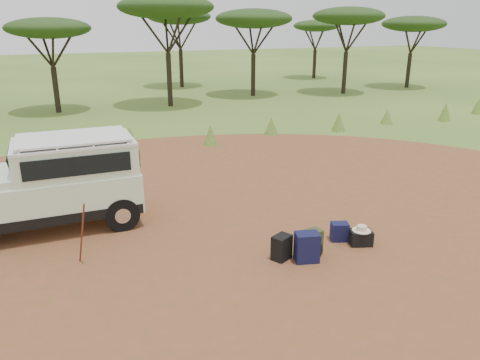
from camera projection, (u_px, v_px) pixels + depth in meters
name	position (u px, v px, depth m)	size (l,w,h in m)	color
ground	(214.00, 251.00, 9.77)	(140.00, 140.00, 0.00)	#456925
dirt_clearing	(214.00, 251.00, 9.77)	(23.00, 23.00, 0.01)	brown
grass_fringe	(134.00, 141.00, 17.22)	(36.60, 1.60, 0.90)	#456925
acacia_treeline	(99.00, 16.00, 25.70)	(46.70, 13.20, 6.26)	black
safari_vehicle	(50.00, 186.00, 10.58)	(4.42, 1.81, 2.12)	silver
walking_staff	(82.00, 234.00, 9.01)	(0.03, 0.03, 1.41)	brown
backpack_black	(282.00, 248.00, 9.36)	(0.38, 0.28, 0.52)	black
backpack_navy	(307.00, 247.00, 9.27)	(0.46, 0.33, 0.61)	#13163E
backpack_olive	(312.00, 242.00, 9.58)	(0.38, 0.27, 0.53)	#39431F
duffel_navy	(339.00, 232.00, 10.19)	(0.36, 0.27, 0.41)	#13163E
hard_case	(361.00, 238.00, 10.00)	(0.46, 0.33, 0.33)	black
stuff_sack	(311.00, 250.00, 9.46)	(0.34, 0.34, 0.34)	black
safari_hat	(362.00, 229.00, 9.93)	(0.40, 0.40, 0.12)	beige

